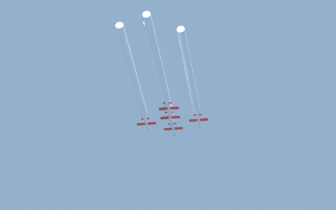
% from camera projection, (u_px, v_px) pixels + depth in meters
% --- Properties ---
extents(jet_lead, '(7.62, 11.10, 2.67)m').
position_uv_depth(jet_lead, '(174.00, 129.00, 424.41)').
color(jet_lead, silver).
extents(jet_left_wingman, '(7.62, 11.10, 2.67)m').
position_uv_depth(jet_left_wingman, '(147.00, 124.00, 418.65)').
color(jet_left_wingman, silver).
extents(jet_right_wingman, '(7.62, 11.10, 2.67)m').
position_uv_depth(jet_right_wingman, '(199.00, 121.00, 416.45)').
color(jet_right_wingman, silver).
extents(jet_slot, '(7.62, 11.10, 2.67)m').
position_uv_depth(jet_slot, '(170.00, 118.00, 410.68)').
color(jet_slot, silver).
extents(jet_high_trail, '(7.62, 11.10, 2.67)m').
position_uv_depth(jet_high_trail, '(169.00, 109.00, 402.91)').
color(jet_high_trail, silver).
extents(smoke_trail_lead, '(2.76, 48.21, 2.76)m').
position_uv_depth(smoke_trail_lead, '(164.00, 89.00, 400.17)').
color(smoke_trail_lead, white).
extents(smoke_trail_left_wingman, '(2.76, 59.66, 2.76)m').
position_uv_depth(smoke_trail_left_wingman, '(133.00, 74.00, 389.67)').
color(smoke_trail_left_wingman, white).
extents(smoke_trail_right_wingman, '(2.76, 54.62, 2.76)m').
position_uv_depth(smoke_trail_right_wingman, '(190.00, 74.00, 389.55)').
color(smoke_trail_right_wingman, white).
extents(smoke_trail_slot, '(2.76, 55.98, 2.76)m').
position_uv_depth(smoke_trail_slot, '(159.00, 70.00, 383.22)').
color(smoke_trail_slot, white).
extents(smoke_trail_high_trail, '(2.76, 53.68, 2.76)m').
position_uv_depth(smoke_trail_high_trail, '(157.00, 61.00, 376.40)').
color(smoke_trail_high_trail, white).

